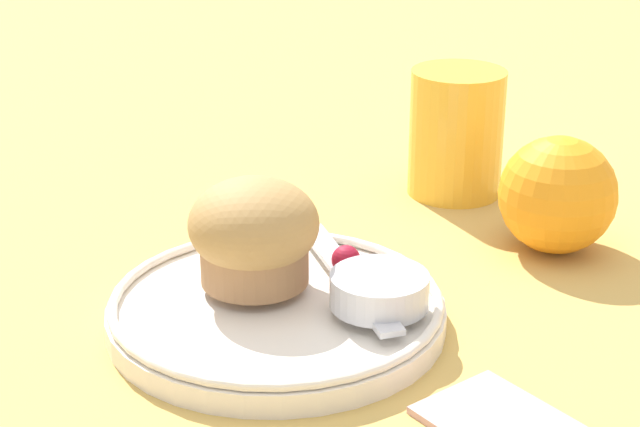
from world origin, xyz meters
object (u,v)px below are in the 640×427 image
(orange_fruit, at_px, (558,195))
(juice_glass, at_px, (456,133))
(butter_knife, at_px, (347,275))
(muffin, at_px, (254,233))

(orange_fruit, relative_size, juice_glass, 0.83)
(butter_knife, xyz_separation_m, juice_glass, (-0.10, 0.19, 0.03))
(orange_fruit, bearing_deg, muffin, -103.32)
(muffin, bearing_deg, juice_glass, 106.36)
(butter_knife, bearing_deg, juice_glass, 137.96)
(butter_knife, bearing_deg, orange_fruit, 103.28)
(muffin, relative_size, butter_knife, 0.52)
(muffin, distance_m, orange_fruit, 0.22)
(muffin, distance_m, juice_glass, 0.24)
(muffin, xyz_separation_m, butter_knife, (0.03, 0.05, -0.03))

